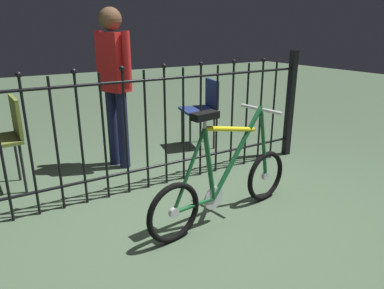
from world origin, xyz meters
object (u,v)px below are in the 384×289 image
(bicycle, at_px, (225,182))
(person_visitor, at_px, (114,76))
(chair_navy, at_px, (203,105))
(chair_olive, at_px, (4,134))

(bicycle, bearing_deg, person_visitor, 101.46)
(bicycle, xyz_separation_m, chair_navy, (0.84, 1.59, 0.21))
(chair_olive, height_order, person_visitor, person_visitor)
(bicycle, bearing_deg, chair_navy, 62.18)
(chair_navy, bearing_deg, chair_olive, -176.58)
(bicycle, bearing_deg, chair_olive, 133.03)
(bicycle, height_order, chair_navy, bicycle)
(bicycle, height_order, person_visitor, person_visitor)
(bicycle, height_order, chair_olive, bicycle)
(bicycle, relative_size, chair_olive, 1.66)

